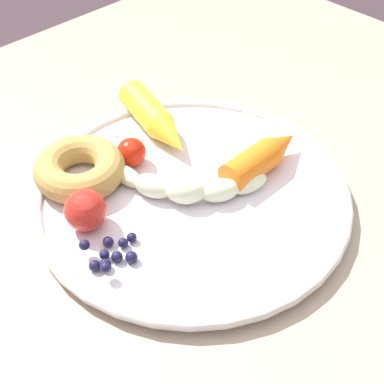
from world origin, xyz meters
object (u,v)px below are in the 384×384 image
Objects in this scene: carrot_orange at (263,156)px; tomato_near at (85,210)px; dining_table at (192,243)px; plate at (192,194)px; banana at (186,186)px; blueberry_pile at (111,254)px; tomato_mid at (131,152)px; carrot_yellow at (156,120)px; donut at (80,168)px.

carrot_orange is 0.20m from tomato_near.
dining_table is 0.12m from plate.
dining_table is at bearing 35.41° from banana.
carrot_orange is 1.89× the size of blueberry_pile.
blueberry_pile is at bearing -137.89° from tomato_mid.
carrot_orange is at bearing -73.18° from carrot_yellow.
banana is 0.09m from carrot_orange.
tomato_near is at bearing -155.64° from tomato_mid.
banana is at bearing 6.76° from blueberry_pile.
dining_table is at bearing -59.02° from tomato_mid.
tomato_mid is (0.06, -0.02, 0.00)m from donut.
blueberry_pile is at bearing -174.12° from plate.
dining_table is at bearing 45.61° from plate.
tomato_mid is at bearing 42.11° from blueberry_pile.
donut is (-0.07, 0.10, 0.02)m from plate.
banana is at bearing -115.57° from carrot_yellow.
banana is 3.23× the size of tomato_near.
blueberry_pile is (-0.20, 0.01, -0.01)m from carrot_orange.
tomato_mid is at bearing 95.71° from banana.
plate is 5.90× the size of blueberry_pile.
donut is 0.07m from tomato_near.
dining_table is at bearing 142.44° from carrot_orange.
tomato_near is at bearing 172.08° from dining_table.
banana is 1.26× the size of carrot_orange.
donut is 2.32× the size of tomato_near.
tomato_near reaches higher than tomato_mid.
tomato_near is at bearing 159.42° from banana.
donut and tomato_mid have the same top height.
banana is 0.08m from tomato_mid.
donut is at bearing 140.99° from carrot_orange.
banana reaches higher than blueberry_pile.
tomato_mid is at bearing 120.98° from dining_table.
carrot_yellow is (0.04, 0.11, 0.02)m from plate.
carrot_yellow is at bearing 23.29° from tomato_mid.
carrot_yellow is 1.39× the size of donut.
blueberry_pile reaches higher than dining_table.
plate is 2.47× the size of banana.
tomato_mid reaches higher than plate.
tomato_near is at bearing 160.30° from plate.
dining_table is 0.18m from donut.
tomato_near reaches higher than blueberry_pile.
banana is (-0.03, -0.02, 0.13)m from dining_table.
carrot_yellow reaches higher than tomato_mid.
plate is 0.02m from banana.
blueberry_pile is at bearing -166.61° from dining_table.
tomato_near is at bearing 160.99° from carrot_orange.
dining_table is 0.19m from tomato_near.
tomato_near is (-0.19, 0.07, 0.00)m from carrot_orange.
banana is 0.11m from tomato_near.
dining_table is at bearing -39.94° from donut.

